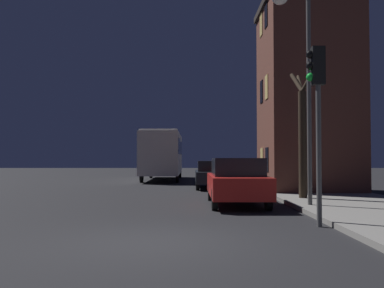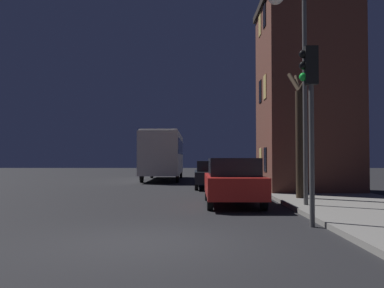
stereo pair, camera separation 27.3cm
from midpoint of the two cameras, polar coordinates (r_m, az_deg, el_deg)
The scene contains 8 objects.
ground_plane at distance 8.41m, azimuth -4.89°, elevation -12.87°, with size 120.00×120.00×0.00m, color black.
brick_building at distance 21.06m, azimuth 15.27°, elevation 6.42°, with size 4.28×4.93×8.93m.
streetlamp at distance 14.34m, azimuth 13.30°, elevation 13.51°, with size 1.25×0.56×6.92m.
traffic_light at distance 10.48m, azimuth 16.16°, elevation 6.05°, with size 0.43×0.24×4.23m.
bare_tree at distance 16.39m, azimuth 14.64°, elevation 1.56°, with size 0.96×1.39×5.15m.
bus at distance 31.20m, azimuth -3.58°, elevation -1.06°, with size 2.54×9.84×3.42m.
car_near_lane at distance 14.68m, azimuth 6.00°, elevation -4.88°, with size 1.83×4.67×1.60m.
car_mid_lane at distance 22.74m, azimuth 3.06°, elevation -3.98°, with size 1.85×4.74×1.46m.
Camera 2 is at (0.92, -8.22, 1.61)m, focal length 40.00 mm.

